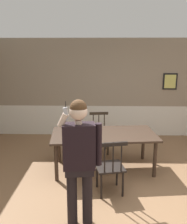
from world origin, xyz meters
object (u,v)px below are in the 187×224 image
object	(u,v)px
chair_near_window	(99,133)
chair_by_doorway	(110,167)
dining_table	(104,137)
person_figure	(80,155)

from	to	relation	value
chair_near_window	chair_by_doorway	xyz separation A→B (m)	(0.19, -1.78, 0.02)
dining_table	chair_near_window	bearing A→B (deg)	95.89
chair_by_doorway	person_figure	bearing A→B (deg)	-131.36
dining_table	person_figure	xyz separation A→B (m)	(-0.34, -1.67, 0.35)
person_figure	chair_near_window	bearing A→B (deg)	-102.35
chair_by_doorway	person_figure	size ratio (longest dim) A/B	0.55
chair_by_doorway	person_figure	distance (m)	1.05
dining_table	chair_near_window	xyz separation A→B (m)	(-0.09, 0.89, -0.22)
person_figure	chair_by_doorway	bearing A→B (deg)	-126.38
chair_near_window	chair_by_doorway	world-z (taller)	chair_by_doorway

